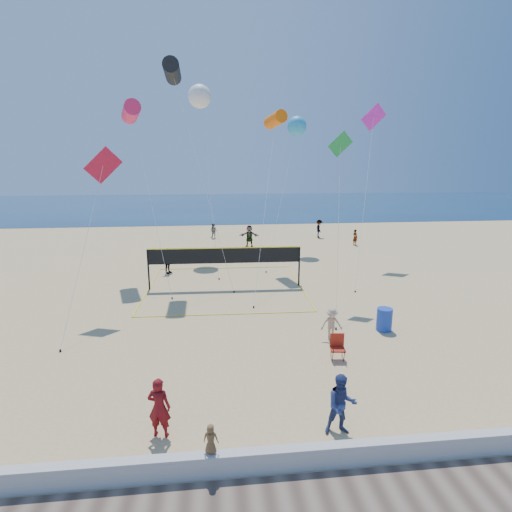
{
  "coord_description": "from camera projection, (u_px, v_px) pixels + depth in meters",
  "views": [
    {
      "loc": [
        -2.07,
        -11.23,
        7.35
      ],
      "look_at": [
        -0.61,
        2.0,
        4.24
      ],
      "focal_mm": 28.0,
      "sensor_mm": 36.0,
      "label": 1
    }
  ],
  "objects": [
    {
      "name": "volleyball_net",
      "position": [
        225.0,
        260.0,
        23.83
      ],
      "size": [
        9.48,
        9.33,
        2.47
      ],
      "rotation": [
        0.0,
        0.0,
        -0.03
      ],
      "color": "black",
      "rests_on": "ground"
    },
    {
      "name": "kite_1",
      "position": [
        172.0,
        71.0,
        23.51
      ],
      "size": [
        3.83,
        4.85,
        13.27
      ],
      "rotation": [
        0.0,
        0.0,
        0.01
      ],
      "color": "black",
      "rests_on": "ground"
    },
    {
      "name": "ground",
      "position": [
        282.0,
        399.0,
        12.76
      ],
      "size": [
        120.0,
        120.0,
        0.0
      ],
      "primitive_type": "plane",
      "color": "#DAAF7B",
      "rests_on": "ground"
    },
    {
      "name": "kite_5",
      "position": [
        373.0,
        124.0,
        29.05
      ],
      "size": [
        4.86,
        8.53,
        11.65
      ],
      "rotation": [
        0.0,
        0.0,
        0.26
      ],
      "color": "#E729C5",
      "rests_on": "ground"
    },
    {
      "name": "far_person_3",
      "position": [
        214.0,
        231.0,
        39.83
      ],
      "size": [
        0.87,
        0.79,
        1.46
      ],
      "primitive_type": "imported",
      "rotation": [
        0.0,
        0.0,
        -0.4
      ],
      "color": "gray",
      "rests_on": "ground"
    },
    {
      "name": "woman",
      "position": [
        159.0,
        407.0,
        10.84
      ],
      "size": [
        0.71,
        0.54,
        1.73
      ],
      "primitive_type": "imported",
      "rotation": [
        0.0,
        0.0,
        2.93
      ],
      "color": "maroon",
      "rests_on": "ground"
    },
    {
      "name": "far_person_0",
      "position": [
        167.0,
        261.0,
        27.06
      ],
      "size": [
        0.97,
        1.08,
        1.76
      ],
      "primitive_type": "imported",
      "rotation": [
        0.0,
        0.0,
        0.91
      ],
      "color": "gray",
      "rests_on": "ground"
    },
    {
      "name": "kite_7",
      "position": [
        297.0,
        126.0,
        33.53
      ],
      "size": [
        4.65,
        9.29,
        11.2
      ],
      "rotation": [
        0.0,
        0.0,
        0.18
      ],
      "color": "#2C9ED8",
      "rests_on": "ground"
    },
    {
      "name": "seawall",
      "position": [
        303.0,
        458.0,
        9.79
      ],
      "size": [
        32.0,
        0.3,
        0.6
      ],
      "primitive_type": "cube",
      "color": "beige",
      "rests_on": "ground"
    },
    {
      "name": "bystander_b",
      "position": [
        332.0,
        324.0,
        16.86
      ],
      "size": [
        0.96,
        0.61,
        1.42
      ],
      "primitive_type": "imported",
      "rotation": [
        0.0,
        0.0,
        -0.09
      ],
      "color": "tan",
      "rests_on": "ground"
    },
    {
      "name": "trash_barrel",
      "position": [
        384.0,
        319.0,
        17.89
      ],
      "size": [
        0.83,
        0.83,
        1.03
      ],
      "primitive_type": "cylinder",
      "rotation": [
        0.0,
        0.0,
        -0.25
      ],
      "color": "#1A3DAF",
      "rests_on": "ground"
    },
    {
      "name": "bystander_a",
      "position": [
        341.0,
        405.0,
        10.95
      ],
      "size": [
        0.89,
        0.72,
        1.76
      ],
      "primitive_type": "imported",
      "rotation": [
        0.0,
        0.0,
        -0.06
      ],
      "color": "navy",
      "rests_on": "ground"
    },
    {
      "name": "camp_chair",
      "position": [
        337.0,
        345.0,
        15.23
      ],
      "size": [
        0.59,
        0.71,
        1.1
      ],
      "rotation": [
        0.0,
        0.0,
        -0.12
      ],
      "color": "#A12112",
      "rests_on": "ground"
    },
    {
      "name": "far_person_1",
      "position": [
        249.0,
        236.0,
        35.82
      ],
      "size": [
        1.87,
        0.96,
        1.93
      ],
      "primitive_type": "imported",
      "rotation": [
        0.0,
        0.0,
        -0.23
      ],
      "color": "gray",
      "rests_on": "ground"
    },
    {
      "name": "ocean",
      "position": [
        223.0,
        204.0,
        72.77
      ],
      "size": [
        140.0,
        50.0,
        0.03
      ],
      "primitive_type": "cube",
      "color": "#102B4E",
      "rests_on": "ground"
    },
    {
      "name": "toddler",
      "position": [
        211.0,
        439.0,
        9.44
      ],
      "size": [
        0.41,
        0.31,
        0.75
      ],
      "primitive_type": "imported",
      "rotation": [
        0.0,
        0.0,
        2.93
      ],
      "color": "brown",
      "rests_on": "seawall"
    },
    {
      "name": "kite_6",
      "position": [
        200.0,
        96.0,
        30.96
      ],
      "size": [
        2.2,
        9.49,
        13.3
      ],
      "rotation": [
        0.0,
        0.0,
        -0.23
      ],
      "color": "white",
      "rests_on": "ground"
    },
    {
      "name": "kite_3",
      "position": [
        102.0,
        172.0,
        19.25
      ],
      "size": [
        1.88,
        5.47,
        8.15
      ],
      "rotation": [
        0.0,
        0.0,
        0.43
      ],
      "color": "red",
      "rests_on": "ground"
    },
    {
      "name": "kite_2",
      "position": [
        275.0,
        120.0,
        27.49
      ],
      "size": [
        3.23,
        10.31,
        10.86
      ],
      "rotation": [
        0.0,
        0.0,
        0.27
      ],
      "color": "orange",
      "rests_on": "ground"
    },
    {
      "name": "kite_0",
      "position": [
        131.0,
        112.0,
        25.16
      ],
      "size": [
        3.49,
        7.26,
        11.18
      ],
      "rotation": [
        0.0,
        0.0,
        0.28
      ],
      "color": "#E82459",
      "rests_on": "ground"
    },
    {
      "name": "kite_4",
      "position": [
        340.0,
        156.0,
        20.91
      ],
      "size": [
        2.15,
        5.15,
        9.02
      ],
      "rotation": [
        0.0,
        0.0,
        0.26
      ],
      "color": "green",
      "rests_on": "ground"
    },
    {
      "name": "far_person_4",
      "position": [
        319.0,
        229.0,
        40.25
      ],
      "size": [
        0.82,
        1.24,
        1.8
      ],
      "primitive_type": "imported",
      "rotation": [
        0.0,
        0.0,
        1.43
      ],
      "color": "gray",
      "rests_on": "ground"
    },
    {
      "name": "far_person_2",
      "position": [
        355.0,
        237.0,
        36.54
      ],
      "size": [
        0.53,
        0.62,
        1.45
      ],
      "primitive_type": "imported",
      "rotation": [
        0.0,
        0.0,
        1.99
      ],
      "color": "gray",
      "rests_on": "ground"
    }
  ]
}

